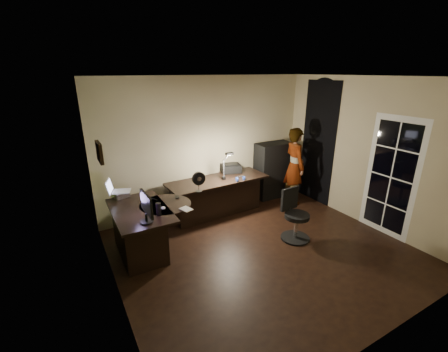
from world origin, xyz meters
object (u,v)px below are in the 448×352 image
desk_left (142,231)px  monitor (146,212)px  office_chair (297,216)px  person (295,166)px  desk_right (218,197)px  cabinet (273,170)px

desk_left → monitor: size_ratio=2.85×
desk_left → office_chair: office_chair is taller
person → desk_left: bearing=108.6°
desk_right → cabinet: cabinet is taller
cabinet → office_chair: size_ratio=1.41×
desk_right → office_chair: 1.67m
monitor → person: 3.55m
monitor → person: person is taller
desk_left → person: 3.48m
monitor → office_chair: size_ratio=0.52×
desk_right → person: bearing=-10.4°
cabinet → desk_right: bearing=-171.2°
person → office_chair: bearing=153.4°
office_chair → person: (1.02, 1.24, 0.39)m
desk_right → person: size_ratio=1.21×
office_chair → desk_right: bearing=111.6°
desk_left → cabinet: bearing=14.7°
person → monitor: bearing=116.1°
cabinet → monitor: cabinet is taller
desk_left → desk_right: desk_left is taller
desk_right → cabinet: 1.60m
cabinet → monitor: (-3.28, -1.29, 0.30)m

